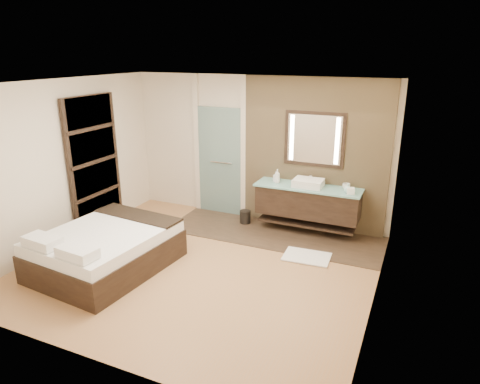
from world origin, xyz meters
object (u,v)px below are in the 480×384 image
at_px(bed, 106,249).
at_px(waste_bin, 245,217).
at_px(mirror_unit, 314,139).
at_px(vanity, 308,202).

height_order(bed, waste_bin, bed).
xyz_separation_m(mirror_unit, waste_bin, (-1.16, -0.31, -1.52)).
bearing_deg(waste_bin, vanity, 3.34).
xyz_separation_m(vanity, waste_bin, (-1.16, -0.07, -0.45)).
relative_size(bed, waste_bin, 8.12).
bearing_deg(waste_bin, bed, -116.35).
height_order(vanity, waste_bin, vanity).
height_order(mirror_unit, waste_bin, mirror_unit).
xyz_separation_m(vanity, bed, (-2.37, -2.51, -0.27)).
relative_size(vanity, mirror_unit, 1.75).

